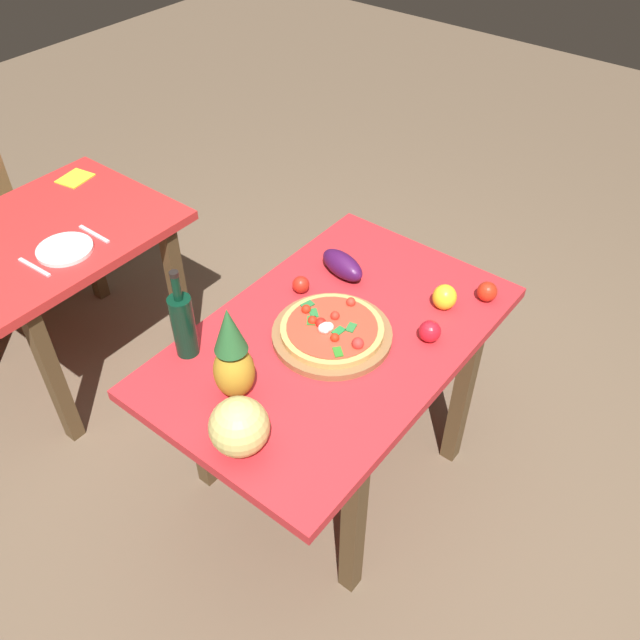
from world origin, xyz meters
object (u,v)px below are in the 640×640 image
wine_bottle (183,324)px  tomato_by_bottle (487,292)px  eggplant (342,265)px  knife_utensil (94,234)px  background_table (56,252)px  bell_pepper (445,297)px  dinner_plate (65,249)px  melon (239,427)px  pizza_board (332,334)px  pineapple_left (232,358)px  fork_utensil (34,267)px  napkin_folded (75,178)px  tomato_near_board (430,331)px  tomato_beside_pepper (301,285)px  display_table (334,355)px  pizza (332,328)px

wine_bottle → tomato_by_bottle: (0.85, -0.65, -0.09)m
eggplant → knife_utensil: 1.04m
background_table → knife_utensil: bearing=-63.5°
bell_pepper → dinner_plate: (-0.63, 1.34, -0.04)m
wine_bottle → melon: 0.44m
pizza_board → pineapple_left: bearing=168.1°
eggplant → fork_utensil: (-0.70, 0.95, -0.04)m
background_table → napkin_folded: bearing=38.0°
melon → tomato_near_board: size_ratio=2.32×
bell_pepper → tomato_beside_pepper: bearing=118.8°
tomato_beside_pepper → bell_pepper: bearing=-61.2°
eggplant → tomato_by_bottle: eggplant is taller
fork_utensil → napkin_folded: fork_utensil is taller
background_table → knife_utensil: (0.09, -0.18, 0.12)m
display_table → pizza: pizza is taller
wine_bottle → bell_pepper: bearing=-37.3°
pizza_board → pineapple_left: size_ratio=1.18×
knife_utensil → pizza_board: bearing=-84.1°
melon → tomato_near_board: 0.74m
napkin_folded → tomato_near_board: bearing=-87.2°
tomato_beside_pepper → background_table: bearing=107.3°
pizza → napkin_folded: (0.11, 1.55, -0.04)m
pineapple_left → tomato_beside_pepper: bearing=17.1°
display_table → napkin_folded: size_ratio=9.13×
display_table → fork_utensil: size_ratio=7.10×
pizza → eggplant: size_ratio=1.75×
pizza_board → tomato_near_board: 0.33m
tomato_near_board → knife_utensil: tomato_near_board is taller
tomato_by_bottle → background_table: bearing=113.7°
wine_bottle → display_table: bearing=-42.8°
pizza → melon: 0.53m
pizza → background_table: bearing=99.1°
pineapple_left → bell_pepper: bearing=-21.6°
pineapple_left → napkin_folded: bearing=71.7°
dinner_plate → fork_utensil: dinner_plate is taller
bell_pepper → tomato_beside_pepper: size_ratio=1.50×
wine_bottle → pizza_board: bearing=-43.5°
pizza → tomato_by_bottle: size_ratio=4.82×
melon → eggplant: (0.82, 0.25, -0.04)m
background_table → tomato_near_board: (0.40, -1.57, 0.15)m
fork_utensil → napkin_folded: 0.66m
background_table → napkin_folded: 0.42m
dinner_plate → knife_utensil: size_ratio=1.22×
melon → napkin_folded: (0.63, 1.63, -0.08)m
tomato_near_board → fork_utensil: bearing=113.1°
melon → eggplant: size_ratio=0.87×
eggplant → display_table: bearing=-148.0°
eggplant → dinner_plate: bearing=120.4°
eggplant → napkin_folded: size_ratio=1.43×
display_table → napkin_folded: napkin_folded is taller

